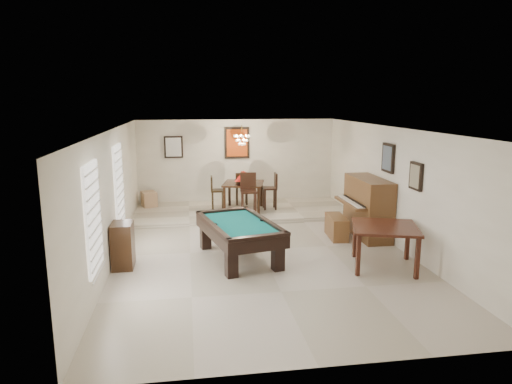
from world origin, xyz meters
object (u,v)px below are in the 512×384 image
object	(u,v)px
square_table	(384,247)
chandelier	(242,136)
apothecary_chest	(123,245)
dining_chair_west	(218,193)
dining_chair_north	(242,188)
flower_vase	(243,175)
corner_bench	(149,199)
upright_piano	(361,207)
pool_table	(239,241)
dining_chair_south	(249,195)
dining_chair_east	(270,191)
dining_table	(243,194)
piano_bench	(336,227)

from	to	relation	value
square_table	chandelier	bearing A→B (deg)	115.39
apothecary_chest	dining_chair_west	size ratio (longest dim) A/B	0.91
dining_chair_north	apothecary_chest	bearing A→B (deg)	62.19
flower_vase	corner_bench	world-z (taller)	flower_vase
flower_vase	upright_piano	bearing A→B (deg)	-46.03
apothecary_chest	chandelier	xyz separation A→B (m)	(2.78, 3.85, 1.76)
dining_chair_north	chandelier	xyz separation A→B (m)	(-0.07, -0.70, 1.60)
pool_table	dining_chair_west	xyz separation A→B (m)	(-0.18, 3.74, 0.23)
apothecary_chest	dining_chair_south	size ratio (longest dim) A/B	0.76
upright_piano	square_table	bearing A→B (deg)	-99.03
flower_vase	dining_chair_west	distance (m)	0.89
apothecary_chest	dining_chair_east	size ratio (longest dim) A/B	0.86
apothecary_chest	dining_chair_west	distance (m)	4.42
pool_table	dining_table	xyz separation A→B (m)	(0.55, 3.70, 0.20)
chandelier	upright_piano	bearing A→B (deg)	-45.65
pool_table	dining_chair_south	distance (m)	3.03
piano_bench	flower_vase	world-z (taller)	flower_vase
pool_table	corner_bench	size ratio (longest dim) A/B	4.65
dining_chair_south	dining_chair_east	bearing A→B (deg)	49.36
dining_table	corner_bench	xyz separation A→B (m)	(-2.68, 0.82, -0.23)
chandelier	dining_chair_north	bearing A→B (deg)	84.67
upright_piano	piano_bench	bearing A→B (deg)	-176.92
upright_piano	dining_chair_east	bearing A→B (deg)	124.17
apothecary_chest	flower_vase	bearing A→B (deg)	53.85
square_table	corner_bench	world-z (taller)	square_table
square_table	flower_vase	size ratio (longest dim) A/B	5.60
square_table	flower_vase	distance (m)	5.14
apothecary_chest	corner_bench	distance (m)	4.68
dining_chair_west	dining_chair_south	bearing A→B (deg)	-133.24
chandelier	dining_chair_south	bearing A→B (deg)	-83.69
dining_chair_south	dining_chair_north	xyz separation A→B (m)	(-0.02, 1.45, -0.09)
dining_table	dining_chair_west	distance (m)	0.73
dining_table	chandelier	distance (m)	1.63
apothecary_chest	dining_table	distance (m)	4.77
upright_piano	dining_chair_south	size ratio (longest dim) A/B	1.45
apothecary_chest	dining_chair_north	xyz separation A→B (m)	(2.85, 4.55, 0.16)
square_table	upright_piano	xyz separation A→B (m)	(0.32, 2.04, 0.28)
square_table	dining_chair_west	world-z (taller)	dining_chair_west
dining_chair_west	corner_bench	world-z (taller)	dining_chair_west
pool_table	dining_table	size ratio (longest dim) A/B	2.06
dining_chair_north	dining_chair_east	world-z (taller)	dining_chair_east
flower_vase	apothecary_chest	bearing A→B (deg)	-126.15
square_table	corner_bench	bearing A→B (deg)	131.68
pool_table	piano_bench	distance (m)	2.66
square_table	apothecary_chest	distance (m)	5.02
upright_piano	dining_chair_west	xyz separation A→B (m)	(-3.20, 2.62, -0.09)
square_table	dining_chair_east	world-z (taller)	dining_chair_east
dining_table	chandelier	size ratio (longest dim) A/B	1.80
dining_chair_south	corner_bench	bearing A→B (deg)	153.76
square_table	flower_vase	xyz separation A→B (m)	(-2.15, 4.61, 0.71)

